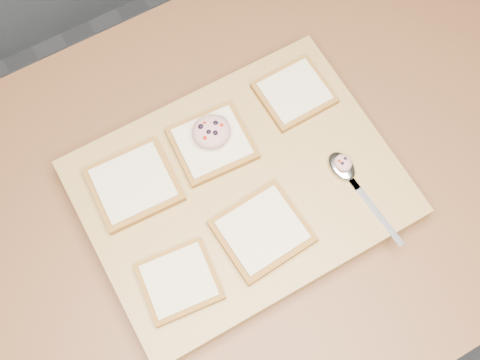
{
  "coord_description": "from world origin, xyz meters",
  "views": [
    {
      "loc": [
        -0.28,
        -0.3,
        1.85
      ],
      "look_at": [
        -0.11,
        -0.01,
        0.97
      ],
      "focal_mm": 45.0,
      "sensor_mm": 36.0,
      "label": 1
    }
  ],
  "objects_px": {
    "tuna_salad_dollop": "(211,131)",
    "spoon": "(347,173)",
    "cutting_board": "(240,190)",
    "bread_far_center": "(212,143)"
  },
  "relations": [
    {
      "from": "tuna_salad_dollop",
      "to": "cutting_board",
      "type": "bearing_deg",
      "value": -89.88
    },
    {
      "from": "cutting_board",
      "to": "tuna_salad_dollop",
      "type": "bearing_deg",
      "value": 90.12
    },
    {
      "from": "tuna_salad_dollop",
      "to": "spoon",
      "type": "height_order",
      "value": "tuna_salad_dollop"
    },
    {
      "from": "bread_far_center",
      "to": "cutting_board",
      "type": "bearing_deg",
      "value": -86.73
    },
    {
      "from": "cutting_board",
      "to": "spoon",
      "type": "height_order",
      "value": "spoon"
    },
    {
      "from": "cutting_board",
      "to": "spoon",
      "type": "relative_size",
      "value": 2.67
    },
    {
      "from": "cutting_board",
      "to": "spoon",
      "type": "xyz_separation_m",
      "value": [
        0.16,
        -0.07,
        0.03
      ]
    },
    {
      "from": "tuna_salad_dollop",
      "to": "spoon",
      "type": "bearing_deg",
      "value": -45.09
    },
    {
      "from": "spoon",
      "to": "tuna_salad_dollop",
      "type": "bearing_deg",
      "value": 134.91
    },
    {
      "from": "tuna_salad_dollop",
      "to": "spoon",
      "type": "relative_size",
      "value": 0.34
    }
  ]
}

